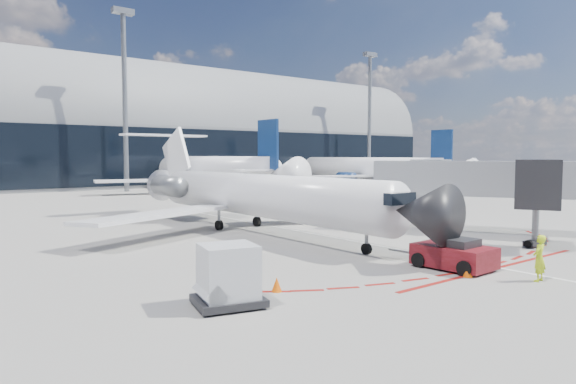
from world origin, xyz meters
TOP-DOWN VIEW (x-y plane):
  - ground at (0.00, 0.00)m, footprint 260.00×260.00m
  - apron_centerline at (0.00, 2.00)m, footprint 0.25×40.00m
  - apron_stop_bar at (0.00, -11.50)m, footprint 14.00×0.25m
  - terminal_building at (0.00, 64.97)m, footprint 150.00×24.15m
  - jet_bridge at (9.79, -3.01)m, footprint 10.03×15.20m
  - light_mast_centre at (5.00, 48.00)m, footprint 0.70×0.70m
  - light_mast_east at (55.00, 48.00)m, footprint 0.70×0.70m
  - regional_jet at (-2.40, 5.32)m, footprint 24.30×29.97m
  - pushback_tug at (-1.70, -10.34)m, footprint 2.42×5.41m
  - ramp_worker at (-1.04, -13.86)m, footprint 0.74×0.53m
  - uld_container at (-12.84, -9.09)m, footprint 2.65×2.40m
  - safety_cone_left at (-10.43, -8.59)m, footprint 0.40×0.40m
  - safety_cone_right at (-2.69, -11.68)m, footprint 0.41×0.41m
  - bg_airliner_1 at (14.09, 41.53)m, footprint 36.29×38.42m
  - bg_airliner_2 at (43.94, 37.71)m, footprint 34.70×36.74m

SIDE VIEW (x-z plane):
  - ground at x=0.00m, z-range 0.00..0.00m
  - apron_centerline at x=0.00m, z-range 0.00..0.01m
  - apron_stop_bar at x=0.00m, z-range 0.00..0.01m
  - safety_cone_left at x=-10.43m, z-range 0.00..0.55m
  - safety_cone_right at x=-2.69m, z-range 0.00..0.56m
  - pushback_tug at x=-1.70m, z-range -0.08..1.31m
  - ramp_worker at x=-1.04m, z-range 0.00..1.90m
  - uld_container at x=-12.84m, z-range -0.01..2.11m
  - regional_jet at x=-2.40m, z-range -1.25..6.26m
  - jet_bridge at x=9.79m, z-range 0.56..5.46m
  - bg_airliner_2 at x=43.94m, z-range 0.00..11.23m
  - bg_airliner_1 at x=14.09m, z-range 0.00..11.74m
  - terminal_building at x=0.00m, z-range -3.48..20.52m
  - light_mast_centre at x=5.00m, z-range 0.00..25.00m
  - light_mast_east at x=55.00m, z-range 0.00..25.00m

